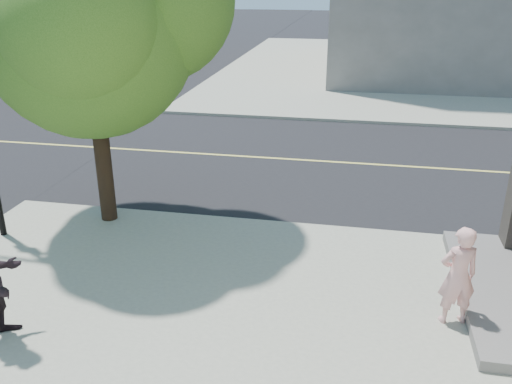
# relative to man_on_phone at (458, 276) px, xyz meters

# --- Properties ---
(ground) EXTENTS (140.00, 140.00, 0.00)m
(ground) POSITION_rel_man_on_phone_xyz_m (-8.19, 3.07, -0.92)
(ground) COLOR black
(ground) RESTS_ON ground
(road_ew) EXTENTS (140.00, 9.00, 0.01)m
(road_ew) POSITION_rel_man_on_phone_xyz_m (-8.19, 7.57, -0.91)
(road_ew) COLOR black
(road_ew) RESTS_ON ground
(sidewalk_ne) EXTENTS (29.00, 25.00, 0.12)m
(sidewalk_ne) POSITION_rel_man_on_phone_xyz_m (5.31, 24.57, -0.86)
(sidewalk_ne) COLOR gray
(sidewalk_ne) RESTS_ON ground
(man_on_phone) EXTENTS (0.66, 0.52, 1.60)m
(man_on_phone) POSITION_rel_man_on_phone_xyz_m (0.00, 0.00, 0.00)
(man_on_phone) COLOR #EAA8A5
(man_on_phone) RESTS_ON sidewalk_se
(street_tree) EXTENTS (5.14, 4.67, 6.83)m
(street_tree) POSITION_rel_man_on_phone_xyz_m (-6.69, 2.53, 3.60)
(street_tree) COLOR black
(street_tree) RESTS_ON sidewalk_se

